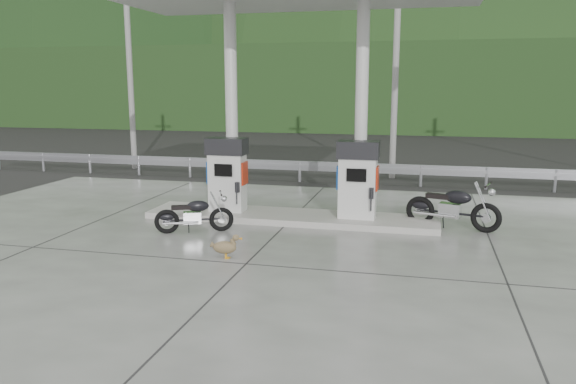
% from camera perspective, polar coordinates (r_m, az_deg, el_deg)
% --- Properties ---
extents(ground, '(160.00, 160.00, 0.00)m').
position_cam_1_polar(ground, '(11.26, -2.71, -5.87)').
color(ground, black).
rests_on(ground, ground).
extents(forecourt_apron, '(18.00, 14.00, 0.02)m').
position_cam_1_polar(forecourt_apron, '(11.25, -2.71, -5.82)').
color(forecourt_apron, '#61625D').
rests_on(forecourt_apron, ground).
extents(pump_island, '(7.00, 1.40, 0.15)m').
position_cam_1_polar(pump_island, '(13.57, 0.27, -2.54)').
color(pump_island, '#9D9A92').
rests_on(pump_island, forecourt_apron).
extents(gas_pump_left, '(0.95, 0.55, 1.80)m').
position_cam_1_polar(gas_pump_left, '(13.83, -6.19, 1.77)').
color(gas_pump_left, silver).
rests_on(gas_pump_left, pump_island).
extents(gas_pump_right, '(0.95, 0.55, 1.80)m').
position_cam_1_polar(gas_pump_right, '(13.10, 7.10, 1.24)').
color(gas_pump_right, silver).
rests_on(gas_pump_right, pump_island).
extents(canopy_column_left, '(0.30, 0.30, 5.00)m').
position_cam_1_polar(canopy_column_left, '(14.05, -5.76, 8.48)').
color(canopy_column_left, silver).
rests_on(canopy_column_left, pump_island).
extents(canopy_column_right, '(0.30, 0.30, 5.00)m').
position_cam_1_polar(canopy_column_right, '(13.33, 7.46, 8.32)').
color(canopy_column_right, silver).
rests_on(canopy_column_right, pump_island).
extents(guardrail, '(26.00, 0.16, 1.42)m').
position_cam_1_polar(guardrail, '(18.76, 4.19, 3.07)').
color(guardrail, gray).
rests_on(guardrail, ground).
extents(road, '(60.00, 7.00, 0.01)m').
position_cam_1_polar(road, '(22.29, 5.67, 2.44)').
color(road, black).
rests_on(road, ground).
extents(utility_pole_a, '(0.22, 0.22, 8.00)m').
position_cam_1_polar(utility_pole_a, '(22.73, -15.80, 12.36)').
color(utility_pole_a, gray).
rests_on(utility_pole_a, ground).
extents(utility_pole_b, '(0.22, 0.22, 8.00)m').
position_cam_1_polar(utility_pole_b, '(19.88, 10.91, 12.85)').
color(utility_pole_b, gray).
rests_on(utility_pole_b, ground).
extents(tree_band, '(80.00, 6.00, 6.00)m').
position_cam_1_polar(tree_band, '(40.46, 9.53, 10.34)').
color(tree_band, black).
rests_on(tree_band, ground).
extents(forested_hills, '(100.00, 40.00, 140.00)m').
position_cam_1_polar(forested_hills, '(70.48, 11.33, 7.98)').
color(forested_hills, black).
rests_on(forested_hills, ground).
extents(motorcycle_left, '(1.69, 1.12, 0.77)m').
position_cam_1_polar(motorcycle_left, '(12.56, -9.51, -2.34)').
color(motorcycle_left, black).
rests_on(motorcycle_left, forecourt_apron).
extents(motorcycle_right, '(2.11, 1.18, 0.95)m').
position_cam_1_polar(motorcycle_right, '(13.25, 16.37, -1.54)').
color(motorcycle_right, black).
rests_on(motorcycle_right, forecourt_apron).
extents(duck, '(0.57, 0.21, 0.40)m').
position_cam_1_polar(duck, '(10.67, -6.46, -5.64)').
color(duck, brown).
rests_on(duck, forecourt_apron).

